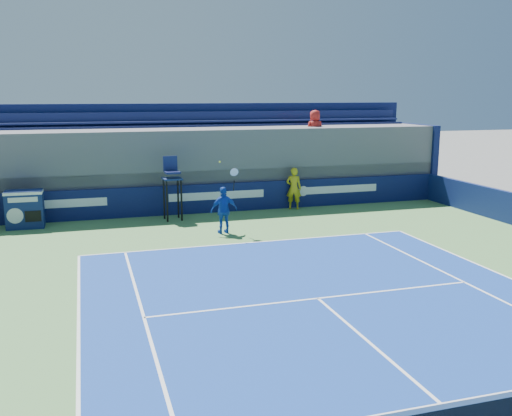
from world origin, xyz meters
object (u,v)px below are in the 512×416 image
object	(u,v)px
tennis_player	(224,210)
umpire_chair	(172,181)
match_clock	(25,208)
ball_person	(294,188)

from	to	relation	value
tennis_player	umpire_chair	bearing A→B (deg)	116.78
umpire_chair	match_clock	bearing A→B (deg)	178.08
umpire_chair	tennis_player	distance (m)	3.14
match_clock	tennis_player	bearing A→B (deg)	-23.39
ball_person	tennis_player	world-z (taller)	tennis_player
ball_person	umpire_chair	world-z (taller)	umpire_chair
match_clock	tennis_player	world-z (taller)	tennis_player
tennis_player	match_clock	bearing A→B (deg)	156.61
umpire_chair	tennis_player	bearing A→B (deg)	-63.22
ball_person	tennis_player	xyz separation A→B (m)	(-3.86, -3.35, -0.06)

